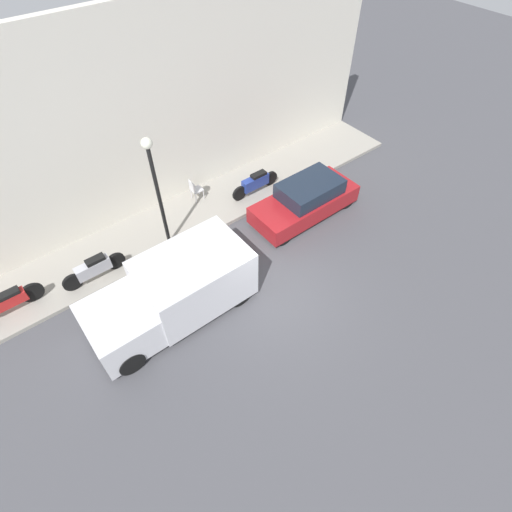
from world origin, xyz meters
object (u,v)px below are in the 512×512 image
delivery_van (173,292)px  motorcycle_blue (256,183)px  streetlamp (155,180)px  parked_car (306,200)px  scooter_silver (94,268)px  motorcycle_red (8,302)px  cafe_chair (195,189)px

delivery_van → motorcycle_blue: 6.03m
streetlamp → parked_car: bearing=-108.7°
delivery_van → scooter_silver: bearing=28.0°
motorcycle_red → streetlamp: 5.58m
motorcycle_blue → cafe_chair: 2.33m
parked_car → streetlamp: size_ratio=1.00×
scooter_silver → cafe_chair: (1.34, -4.56, 0.06)m
motorcycle_red → parked_car: bearing=-101.7°
parked_car → cafe_chair: parked_car is taller
parked_car → delivery_van: size_ratio=0.85×
motorcycle_blue → scooter_silver: 6.66m
motorcycle_red → scooter_silver: (-0.34, -2.49, 0.01)m
delivery_van → motorcycle_red: (2.95, 3.88, -0.39)m
scooter_silver → parked_car: bearing=-102.9°
motorcycle_blue → scooter_silver: same height
scooter_silver → cafe_chair: 4.76m
motorcycle_red → scooter_silver: scooter_silver is taller
delivery_van → cafe_chair: bearing=-38.9°
motorcycle_blue → motorcycle_red: bearing=89.8°
parked_car → motorcycle_blue: 2.15m
motorcycle_blue → streetlamp: streetlamp is taller
parked_car → motorcycle_red: parked_car is taller
motorcycle_red → cafe_chair: bearing=-82.0°
motorcycle_blue → delivery_van: bearing=118.9°
motorcycle_red → cafe_chair: (1.00, -7.06, 0.07)m
parked_car → cafe_chair: bearing=43.2°
delivery_van → streetlamp: size_ratio=1.17×
delivery_van → scooter_silver: delivery_van is taller
parked_car → scooter_silver: parked_car is taller
parked_car → cafe_chair: (3.04, 2.85, -0.01)m
streetlamp → motorcycle_red: bearing=85.4°
motorcycle_blue → motorcycle_red: size_ratio=1.05×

